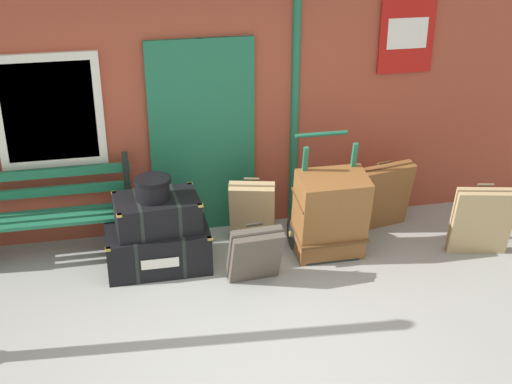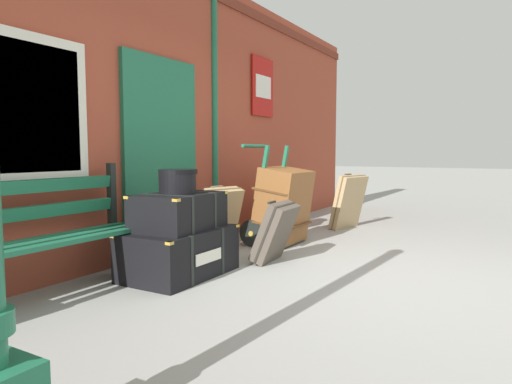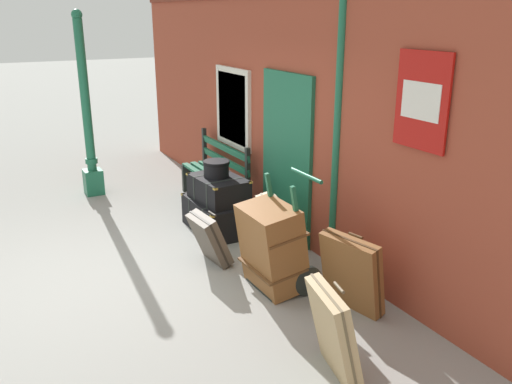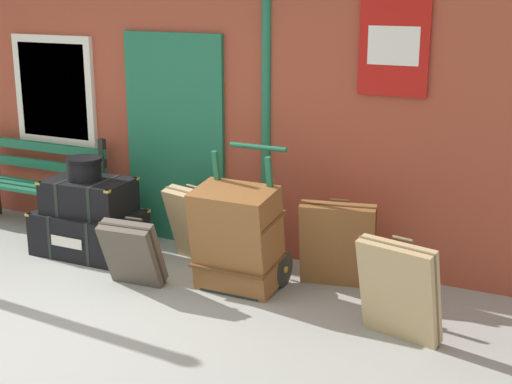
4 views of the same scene
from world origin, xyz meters
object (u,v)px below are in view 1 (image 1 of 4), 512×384
at_px(suitcase_caramel, 382,196).
at_px(steamer_trunk_base, 158,247).
at_px(steamer_trunk_middle, 157,213).
at_px(round_hatbox, 152,187).
at_px(porters_trolley, 324,224).
at_px(suitcase_cream, 481,221).
at_px(large_brown_trunk, 330,215).
at_px(platform_bench, 53,216).
at_px(suitcase_oxblood, 255,254).
at_px(suitcase_slate, 252,211).

bearing_deg(suitcase_caramel, steamer_trunk_base, -173.11).
bearing_deg(steamer_trunk_middle, round_hatbox, -155.02).
bearing_deg(porters_trolley, suitcase_cream, -17.74).
height_order(steamer_trunk_base, suitcase_cream, suitcase_cream).
bearing_deg(suitcase_cream, large_brown_trunk, 168.46).
distance_m(platform_bench, porters_trolley, 2.76).
bearing_deg(round_hatbox, suitcase_cream, -8.21).
distance_m(steamer_trunk_base, round_hatbox, 0.65).
relative_size(suitcase_cream, suitcase_caramel, 1.02).
relative_size(platform_bench, suitcase_oxblood, 2.59).
bearing_deg(steamer_trunk_base, round_hatbox, -161.98).
distance_m(round_hatbox, large_brown_trunk, 1.79).
bearing_deg(round_hatbox, suitcase_caramel, 6.96).
bearing_deg(suitcase_caramel, suitcase_oxblood, -152.97).
bearing_deg(suitcase_cream, suitcase_oxblood, -179.12).
xyz_separation_m(steamer_trunk_base, round_hatbox, (-0.01, -0.00, 0.65)).
relative_size(round_hatbox, suitcase_cream, 0.43).
distance_m(steamer_trunk_middle, large_brown_trunk, 1.72).
bearing_deg(round_hatbox, suitcase_oxblood, -29.36).
distance_m(porters_trolley, suitcase_caramel, 0.80).
bearing_deg(suitcase_caramel, suitcase_cream, -45.19).
height_order(steamer_trunk_base, suitcase_caramel, suitcase_caramel).
xyz_separation_m(platform_bench, suitcase_oxblood, (1.88, -0.94, -0.14)).
xyz_separation_m(round_hatbox, suitcase_slate, (1.03, 0.27, -0.50)).
bearing_deg(suitcase_slate, steamer_trunk_base, -165.11).
relative_size(platform_bench, large_brown_trunk, 1.72).
xyz_separation_m(porters_trolley, suitcase_cream, (1.50, -0.48, 0.12)).
bearing_deg(porters_trolley, platform_bench, 171.13).
bearing_deg(platform_bench, suitcase_caramel, -2.25).
bearing_deg(suitcase_oxblood, steamer_trunk_middle, 149.13).
relative_size(steamer_trunk_middle, porters_trolley, 0.71).
bearing_deg(suitcase_cream, suitcase_caramel, 134.81).
xyz_separation_m(platform_bench, suitcase_slate, (2.01, -0.16, -0.08)).
bearing_deg(round_hatbox, platform_bench, 156.14).
xyz_separation_m(suitcase_cream, suitcase_slate, (-2.21, 0.74, -0.03)).
relative_size(round_hatbox, suitcase_oxblood, 0.56).
height_order(suitcase_caramel, suitcase_slate, suitcase_caramel).
relative_size(steamer_trunk_base, suitcase_cream, 1.27).
relative_size(steamer_trunk_base, suitcase_oxblood, 1.64).
height_order(steamer_trunk_middle, large_brown_trunk, large_brown_trunk).
relative_size(platform_bench, suitcase_caramel, 2.04).
relative_size(round_hatbox, large_brown_trunk, 0.37).
bearing_deg(porters_trolley, steamer_trunk_middle, 179.96).
height_order(steamer_trunk_base, porters_trolley, porters_trolley).
relative_size(steamer_trunk_middle, suitcase_oxblood, 1.37).
height_order(platform_bench, suitcase_slate, platform_bench).
bearing_deg(suitcase_oxblood, porters_trolley, 31.48).
height_order(suitcase_cream, suitcase_caramel, suitcase_cream).
relative_size(suitcase_caramel, suitcase_oxblood, 1.27).
bearing_deg(suitcase_oxblood, round_hatbox, 150.64).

